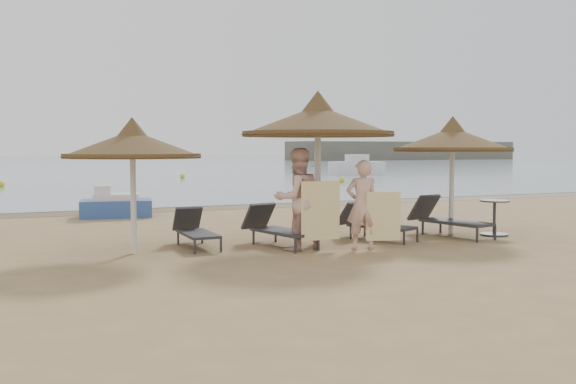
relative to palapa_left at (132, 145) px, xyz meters
name	(u,v)px	position (x,y,z in m)	size (l,w,h in m)	color
ground	(307,250)	(3.28, -0.98, -2.12)	(160.00, 160.00, 0.00)	#A07F4E
sea	(57,163)	(3.28, 79.02, -2.10)	(200.00, 140.00, 0.03)	slate
wet_sand_strip	(189,209)	(3.28, 8.42, -2.11)	(200.00, 1.60, 0.01)	brown
palapa_left	(132,145)	(0.00, 0.00, 0.00)	(2.68, 2.68, 2.66)	silver
palapa_center	(318,122)	(3.90, -0.16, 0.50)	(3.31, 3.31, 3.28)	silver
palapa_right	(452,140)	(7.51, -0.07, 0.13)	(2.84, 2.84, 2.82)	silver
lounger_far_left	(195,229)	(1.33, 0.40, -1.76)	(0.60, 1.77, 0.79)	#2F2F35
lounger_near_left	(276,227)	(2.92, -0.17, -1.73)	(1.09, 2.03, 0.87)	#2F2F35
lounger_near_right	(372,223)	(5.28, -0.14, -1.74)	(1.34, 1.93, 0.83)	#2F2F35
lounger_far_right	(446,218)	(7.15, -0.36, -1.70)	(1.13, 2.18, 0.93)	#2F2F35
side_table	(494,219)	(8.23, -0.75, -1.72)	(0.69, 0.69, 0.83)	#2F2F35
person_left	(297,191)	(3.11, -0.86, -0.92)	(1.10, 0.71, 2.39)	#DDA693
person_right	(362,198)	(4.35, -1.31, -1.06)	(0.97, 0.63, 2.11)	#DDA693
towel_left	(321,211)	(3.46, -1.21, -1.30)	(0.84, 0.04, 1.18)	yellow
towel_right	(384,216)	(4.70, -1.56, -1.43)	(0.68, 0.22, 0.99)	yellow
bag_patterned	(314,187)	(3.90, 0.02, -0.92)	(0.29, 0.12, 0.36)	white
bag_dark	(321,191)	(3.90, -0.32, -0.99)	(0.25, 0.16, 0.33)	black
pedal_boat	(115,205)	(0.63, 6.89, -1.76)	(2.20, 1.51, 0.95)	#2D5198
buoy_left	(1,184)	(-2.72, 23.60, -1.94)	(0.34, 0.34, 0.34)	yellow
buoy_mid	(182,176)	(8.14, 29.13, -1.95)	(0.34, 0.34, 0.34)	yellow
buoy_right	(342,180)	(15.60, 20.72, -1.94)	(0.35, 0.35, 0.35)	yellow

